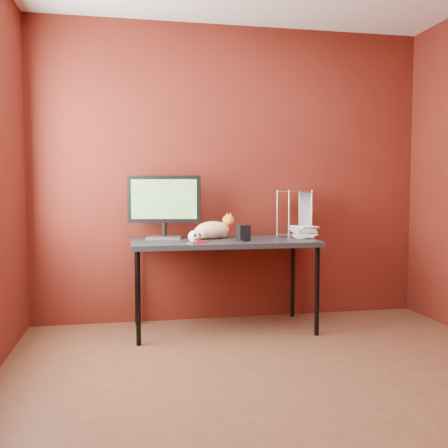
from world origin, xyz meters
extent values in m
cube|color=#4E2B1A|center=(0.00, 0.00, 0.00)|extent=(3.50, 3.50, 0.01)
cube|color=#4D140E|center=(0.00, 1.75, 1.30)|extent=(3.50, 0.02, 2.60)
cube|color=black|center=(-0.15, 1.37, 0.73)|extent=(1.50, 0.70, 0.04)
cylinder|color=black|center=(-0.85, 1.07, 0.35)|extent=(0.04, 0.04, 0.71)
cylinder|color=black|center=(0.55, 1.07, 0.35)|extent=(0.04, 0.04, 0.71)
cylinder|color=black|center=(-0.85, 1.67, 0.35)|extent=(0.04, 0.04, 0.71)
cylinder|color=black|center=(0.55, 1.67, 0.35)|extent=(0.04, 0.04, 0.71)
cube|color=silver|center=(-0.62, 1.53, 0.76)|extent=(0.32, 0.25, 0.02)
cylinder|color=black|center=(-0.62, 1.53, 0.83)|extent=(0.04, 0.04, 0.12)
cube|color=black|center=(-0.62, 1.53, 1.08)|extent=(0.60, 0.16, 0.39)
cube|color=#1C4713|center=(-0.62, 1.53, 1.08)|extent=(0.53, 0.11, 0.33)
ellipsoid|color=orange|center=(-0.23, 1.45, 0.82)|extent=(0.35, 0.26, 0.15)
ellipsoid|color=orange|center=(-0.31, 1.42, 0.81)|extent=(0.19, 0.18, 0.12)
sphere|color=white|center=(-0.14, 1.48, 0.80)|extent=(0.10, 0.10, 0.10)
sphere|color=orange|center=(-0.08, 1.51, 0.90)|extent=(0.10, 0.10, 0.10)
cone|color=orange|center=(-0.07, 1.48, 0.95)|extent=(0.03, 0.03, 0.04)
cone|color=orange|center=(-0.09, 1.53, 0.95)|extent=(0.03, 0.03, 0.04)
cylinder|color=red|center=(-0.09, 1.50, 0.86)|extent=(0.07, 0.07, 0.01)
cylinder|color=orange|center=(-0.37, 1.35, 0.76)|extent=(0.13, 0.14, 0.03)
ellipsoid|color=white|center=(-0.42, 1.16, 0.80)|extent=(0.10, 0.10, 0.10)
ellipsoid|color=black|center=(-0.44, 1.12, 0.81)|extent=(0.02, 0.02, 0.03)
ellipsoid|color=black|center=(-0.40, 1.12, 0.81)|extent=(0.02, 0.02, 0.03)
cube|color=black|center=(-0.42, 1.12, 0.78)|extent=(0.05, 0.03, 0.00)
cylinder|color=black|center=(-0.01, 1.24, 0.76)|extent=(0.11, 0.11, 0.02)
cube|color=black|center=(-0.01, 1.24, 0.82)|extent=(0.11, 0.10, 0.11)
imported|color=beige|center=(0.48, 1.44, 0.86)|extent=(0.21, 0.25, 0.22)
imported|color=beige|center=(0.48, 1.44, 1.08)|extent=(0.18, 0.24, 0.22)
imported|color=beige|center=(0.48, 1.44, 1.31)|extent=(0.17, 0.22, 0.22)
imported|color=beige|center=(0.48, 1.44, 1.53)|extent=(0.19, 0.24, 0.22)
imported|color=beige|center=(0.48, 1.44, 1.75)|extent=(0.21, 0.25, 0.22)
cylinder|color=silver|center=(0.40, 1.46, 0.95)|extent=(0.01, 0.01, 0.40)
cylinder|color=silver|center=(0.64, 1.46, 0.95)|extent=(0.01, 0.01, 0.40)
cylinder|color=silver|center=(0.40, 1.65, 0.95)|extent=(0.01, 0.01, 0.40)
cylinder|color=silver|center=(0.64, 1.65, 0.95)|extent=(0.01, 0.01, 0.40)
cube|color=silver|center=(0.52, 1.55, 0.76)|extent=(0.28, 0.24, 0.01)
cube|color=silver|center=(0.52, 1.55, 1.14)|extent=(0.28, 0.24, 0.01)
cube|color=#B50D29|center=(-0.37, 1.13, 0.76)|extent=(0.09, 0.04, 0.02)
cube|color=black|center=(-0.41, 1.17, 0.76)|extent=(0.06, 0.04, 0.03)
cylinder|color=silver|center=(-0.45, 1.14, 0.75)|extent=(0.05, 0.05, 0.00)
camera|label=1|loc=(-0.91, -2.63, 1.16)|focal=40.00mm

